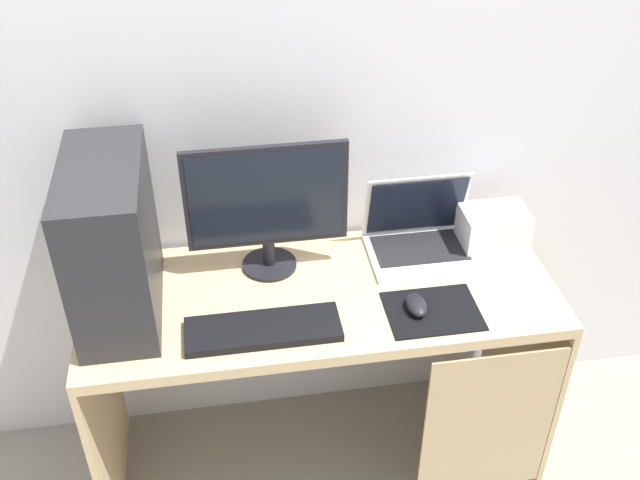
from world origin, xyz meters
name	(u,v)px	position (x,y,z in m)	size (l,w,h in m)	color
ground_plane	(320,458)	(0.00, 0.00, 0.00)	(8.00, 8.00, 0.00)	gray
wall_back	(303,71)	(0.00, 0.32, 1.30)	(4.00, 0.05, 2.60)	silver
desk	(327,333)	(0.02, -0.01, 0.60)	(1.37, 0.55, 0.76)	tan
pc_tower	(112,242)	(-0.55, 0.02, 0.99)	(0.21, 0.44, 0.45)	#232326
monitor	(267,205)	(-0.13, 0.13, 0.99)	(0.46, 0.16, 0.41)	black
laptop	(419,236)	(0.33, 0.15, 0.81)	(0.32, 0.25, 0.24)	white
projector	(493,228)	(0.56, 0.14, 0.82)	(0.20, 0.14, 0.13)	white
keyboard	(263,329)	(-0.18, -0.15, 0.77)	(0.42, 0.14, 0.02)	black
mousepad	(433,311)	(0.30, -0.14, 0.76)	(0.26, 0.20, 0.01)	black
mouse_left	(417,305)	(0.25, -0.13, 0.78)	(0.06, 0.10, 0.03)	black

